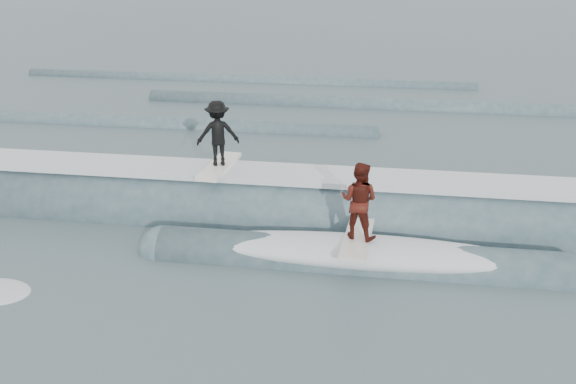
# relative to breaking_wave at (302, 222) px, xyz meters

# --- Properties ---
(breaking_wave) EXTENTS (23.54, 3.94, 2.32)m
(breaking_wave) POSITION_rel_breaking_wave_xyz_m (0.00, 0.00, 0.00)
(breaking_wave) COLOR #354F59
(breaking_wave) RESTS_ON ground
(surfer_black) EXTENTS (1.18, 2.04, 1.72)m
(surfer_black) POSITION_rel_breaking_wave_xyz_m (-2.14, 0.30, 2.02)
(surfer_black) COLOR white
(surfer_black) RESTS_ON ground
(surfer_red) EXTENTS (0.97, 2.03, 1.78)m
(surfer_red) POSITION_rel_breaking_wave_xyz_m (1.44, -1.90, 1.36)
(surfer_red) COLOR silver
(surfer_red) RESTS_ON ground
(far_swells) EXTENTS (34.15, 8.65, 0.80)m
(far_swells) POSITION_rel_breaking_wave_xyz_m (-2.99, 11.36, -0.04)
(far_swells) COLOR #354F59
(far_swells) RESTS_ON ground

